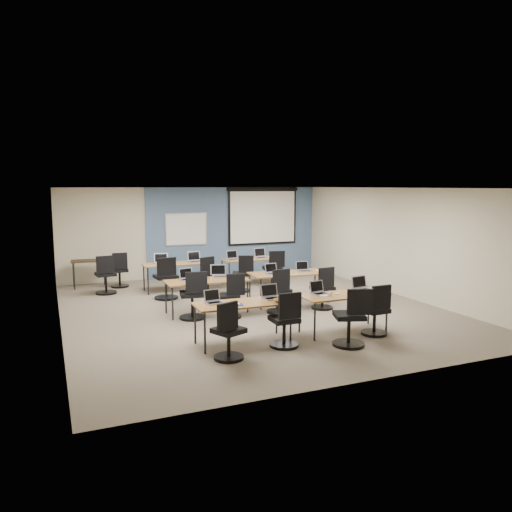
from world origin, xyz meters
name	(u,v)px	position (x,y,z in m)	size (l,w,h in m)	color
floor	(251,309)	(0.00, 0.00, 0.00)	(8.00, 9.00, 0.02)	#6B6354
ceiling	(251,188)	(0.00, 0.00, 2.70)	(8.00, 9.00, 0.02)	white
wall_back	(195,232)	(0.00, 4.50, 1.35)	(8.00, 0.04, 2.70)	beige
wall_front	(374,288)	(0.00, -4.50, 1.35)	(8.00, 0.04, 2.70)	beige
wall_left	(57,260)	(-4.00, 0.00, 1.35)	(0.04, 9.00, 2.70)	beige
wall_right	(398,242)	(4.00, 0.00, 1.35)	(0.04, 9.00, 2.70)	beige
blue_accent_panel	(234,231)	(1.25, 4.47, 1.35)	(5.50, 0.04, 2.70)	#3D5977
whiteboard	(186,229)	(-0.30, 4.43, 1.45)	(1.28, 0.03, 0.98)	silver
projector_screen	(263,213)	(2.20, 4.41, 1.89)	(2.40, 0.10, 1.82)	black
training_table_front_left	(243,305)	(-1.06, -2.20, 0.68)	(1.69, 0.71, 0.73)	#9F693C
training_table_front_right	(344,297)	(0.94, -2.30, 0.68)	(1.68, 0.70, 0.73)	olive
training_table_mid_left	(207,282)	(-1.02, 0.07, 0.68)	(1.78, 0.74, 0.73)	#A17944
training_table_mid_right	(289,274)	(1.05, 0.20, 0.69)	(1.87, 0.78, 0.73)	brown
training_table_back_left	(176,265)	(-1.07, 2.64, 0.68)	(1.71, 0.71, 0.73)	#9C5E32
training_table_back_right	(252,260)	(1.11, 2.65, 0.68)	(1.71, 0.71, 0.73)	brown
laptop_0	(213,300)	(-1.54, -2.03, 0.79)	(0.30, 0.25, 0.23)	silver
mouse_0	(238,304)	(-1.19, -2.32, 0.74)	(0.06, 0.10, 0.04)	white
task_chair_0	(228,336)	(-1.59, -2.92, 0.40)	(0.52, 0.49, 0.97)	black
laptop_1	(271,295)	(-0.47, -2.10, 0.79)	(0.33, 0.28, 0.25)	#ABACB0
mouse_1	(281,299)	(-0.33, -2.23, 0.74)	(0.06, 0.10, 0.04)	white
task_chair_1	(286,324)	(-0.47, -2.70, 0.40)	(0.50, 0.50, 0.98)	black
laptop_2	(319,291)	(0.52, -2.10, 0.79)	(0.32, 0.27, 0.24)	#A5A5AC
mouse_2	(337,294)	(0.81, -2.26, 0.74)	(0.06, 0.09, 0.03)	white
task_chair_2	(352,322)	(0.60, -3.09, 0.43)	(0.58, 0.56, 1.03)	black
laptop_3	(362,286)	(1.49, -2.09, 0.79)	(0.35, 0.29, 0.26)	#BCBCBC
mouse_3	(374,291)	(1.61, -2.33, 0.74)	(0.07, 0.10, 0.04)	white
task_chair_3	(376,314)	(1.38, -2.72, 0.40)	(0.48, 0.48, 0.97)	black
laptop_4	(187,277)	(-1.40, 0.26, 0.79)	(0.32, 0.27, 0.25)	silver
mouse_4	(196,280)	(-1.25, 0.06, 0.74)	(0.05, 0.09, 0.03)	white
task_chair_4	(193,299)	(-1.43, -0.33, 0.42)	(0.55, 0.55, 1.02)	black
laptop_5	(219,274)	(-0.63, 0.35, 0.79)	(0.34, 0.29, 0.26)	silver
mouse_5	(234,277)	(-0.36, 0.16, 0.74)	(0.06, 0.10, 0.03)	white
task_chair_5	(232,300)	(-0.67, -0.56, 0.39)	(0.49, 0.47, 0.96)	black
laptop_6	(272,271)	(0.62, 0.24, 0.79)	(0.30, 0.26, 0.23)	#AFAFB9
mouse_6	(276,274)	(0.68, 0.12, 0.74)	(0.05, 0.09, 0.03)	white
task_chair_6	(279,295)	(0.42, -0.57, 0.41)	(0.51, 0.51, 0.99)	black
laptop_7	(304,269)	(1.44, 0.24, 0.79)	(0.30, 0.26, 0.23)	#B6B5C0
mouse_7	(317,271)	(1.73, 0.11, 0.74)	(0.06, 0.09, 0.03)	white
task_chair_7	(323,292)	(1.48, -0.64, 0.40)	(0.49, 0.49, 0.97)	black
laptop_8	(162,261)	(-1.43, 2.67, 0.80)	(0.36, 0.30, 0.27)	silver
mouse_8	(171,264)	(-1.21, 2.54, 0.74)	(0.06, 0.09, 0.03)	white
task_chair_8	(166,282)	(-1.54, 1.72, 0.44)	(0.58, 0.58, 1.05)	black
laptop_9	(195,259)	(-0.54, 2.69, 0.80)	(0.36, 0.30, 0.27)	#A7A7AC
mouse_9	(204,261)	(-0.32, 2.58, 0.74)	(0.06, 0.10, 0.04)	white
task_chair_9	(208,279)	(-0.45, 1.83, 0.41)	(0.53, 0.50, 0.99)	black
laptop_10	(233,257)	(0.53, 2.64, 0.79)	(0.33, 0.28, 0.25)	#B1B1B1
mouse_10	(241,260)	(0.71, 2.44, 0.74)	(0.06, 0.09, 0.03)	white
task_chair_10	(242,277)	(0.48, 1.81, 0.40)	(0.51, 0.48, 0.97)	black
laptop_11	(261,255)	(1.40, 2.69, 0.80)	(0.36, 0.31, 0.27)	silver
mouse_11	(270,257)	(1.63, 2.57, 0.74)	(0.06, 0.09, 0.03)	white
task_chair_11	(273,272)	(1.50, 2.08, 0.42)	(0.53, 0.53, 1.01)	black
blue_mousepad	(236,305)	(-1.24, -2.32, 0.73)	(0.25, 0.21, 0.01)	navy
snack_bowl	(280,301)	(-0.45, -2.43, 0.76)	(0.22, 0.22, 0.06)	olive
snack_plate	(324,295)	(0.52, -2.28, 0.74)	(0.16, 0.16, 0.01)	white
coffee_cup	(331,293)	(0.65, -2.31, 0.77)	(0.06, 0.06, 0.06)	silver
utility_table	(89,264)	(-3.15, 3.94, 0.66)	(0.93, 0.52, 0.75)	black
spare_chair_a	(120,273)	(-2.39, 3.62, 0.40)	(0.48, 0.48, 0.97)	black
spare_chair_b	(106,278)	(-2.84, 2.88, 0.42)	(0.53, 0.53, 1.01)	black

